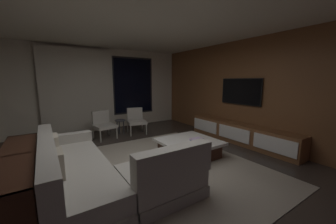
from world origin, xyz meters
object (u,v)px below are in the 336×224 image
(console_table_behind_couch, at_px, (19,179))
(coffee_table, at_px, (189,148))
(accent_chair_by_curtain, at_px, (103,123))
(media_console, at_px, (240,134))
(sectional_couch, at_px, (97,173))
(mounted_tv, at_px, (241,91))
(accent_chair_near_window, at_px, (136,119))
(side_stool, at_px, (120,123))
(book_stack_on_coffee_table, at_px, (196,140))

(console_table_behind_couch, bearing_deg, coffee_table, 3.58)
(accent_chair_by_curtain, xyz_separation_m, media_console, (2.89, -2.45, -0.18))
(sectional_couch, bearing_deg, mounted_tv, 6.75)
(accent_chair_near_window, bearing_deg, side_stool, 174.79)
(book_stack_on_coffee_table, bearing_deg, media_console, 2.23)
(sectional_couch, bearing_deg, side_stool, 64.42)
(accent_chair_by_curtain, relative_size, console_table_behind_couch, 0.37)
(coffee_table, bearing_deg, media_console, -1.80)
(coffee_table, relative_size, mounted_tv, 0.96)
(mounted_tv, bearing_deg, media_console, -132.43)
(coffee_table, relative_size, media_console, 0.37)
(media_console, bearing_deg, sectional_couch, -175.97)
(accent_chair_near_window, bearing_deg, coffee_table, -85.82)
(media_console, xyz_separation_m, mounted_tv, (0.18, 0.20, 1.10))
(side_stool, distance_m, console_table_behind_couch, 3.46)
(book_stack_on_coffee_table, relative_size, media_console, 0.09)
(coffee_table, bearing_deg, mounted_tv, 4.41)
(sectional_couch, distance_m, book_stack_on_coffee_table, 2.12)
(coffee_table, xyz_separation_m, console_table_behind_couch, (-2.91, -0.18, 0.23))
(sectional_couch, bearing_deg, book_stack_on_coffee_table, 5.39)
(console_table_behind_couch, bearing_deg, media_console, 1.61)
(book_stack_on_coffee_table, height_order, media_console, media_console)
(book_stack_on_coffee_table, bearing_deg, side_stool, 106.93)
(accent_chair_near_window, relative_size, mounted_tv, 0.65)
(sectional_couch, relative_size, side_stool, 5.43)
(accent_chair_near_window, relative_size, media_console, 0.25)
(accent_chair_near_window, height_order, accent_chair_by_curtain, same)
(accent_chair_near_window, bearing_deg, sectional_couch, -123.82)
(accent_chair_by_curtain, height_order, console_table_behind_couch, accent_chair_by_curtain)
(accent_chair_near_window, bearing_deg, mounted_tv, -47.82)
(coffee_table, xyz_separation_m, accent_chair_near_window, (-0.18, 2.41, 0.25))
(coffee_table, distance_m, console_table_behind_couch, 2.93)
(coffee_table, distance_m, accent_chair_near_window, 2.43)
(media_console, relative_size, mounted_tv, 2.57)
(sectional_couch, relative_size, accent_chair_by_curtain, 3.21)
(book_stack_on_coffee_table, distance_m, mounted_tv, 2.03)
(book_stack_on_coffee_table, xyz_separation_m, side_stool, (-0.78, 2.57, -0.01))
(media_console, xyz_separation_m, console_table_behind_couch, (-4.61, -0.13, 0.17))
(accent_chair_near_window, bearing_deg, accent_chair_by_curtain, -179.48)
(coffee_table, height_order, mounted_tv, mounted_tv)
(book_stack_on_coffee_table, xyz_separation_m, mounted_tv, (1.77, 0.26, 0.96))
(sectional_couch, height_order, accent_chair_by_curtain, sectional_couch)
(accent_chair_by_curtain, distance_m, side_stool, 0.53)
(sectional_couch, bearing_deg, media_console, 4.03)
(sectional_couch, bearing_deg, accent_chair_near_window, 56.18)
(accent_chair_by_curtain, bearing_deg, media_console, -40.34)
(accent_chair_near_window, xyz_separation_m, mounted_tv, (2.05, -2.27, 0.92))
(sectional_couch, height_order, book_stack_on_coffee_table, sectional_couch)
(sectional_couch, distance_m, accent_chair_near_window, 3.28)
(accent_chair_near_window, distance_m, side_stool, 0.50)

